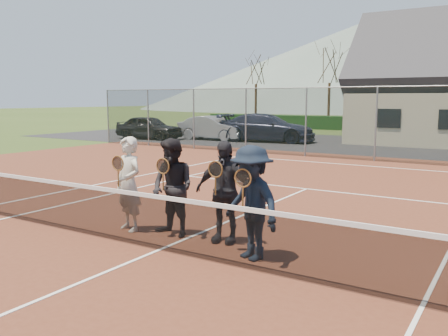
% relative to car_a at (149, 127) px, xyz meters
% --- Properties ---
extents(ground, '(220.00, 220.00, 0.00)m').
position_rel_car_a_xyz_m(ground, '(14.90, 3.13, -0.74)').
color(ground, '#304418').
rests_on(ground, ground).
extents(court_surface, '(30.00, 30.00, 0.02)m').
position_rel_car_a_xyz_m(court_surface, '(14.90, -16.87, -0.73)').
color(court_surface, '#562819').
rests_on(court_surface, ground).
extents(tarmac_carpark, '(40.00, 12.00, 0.01)m').
position_rel_car_a_xyz_m(tarmac_carpark, '(10.90, 3.13, -0.73)').
color(tarmac_carpark, black).
rests_on(tarmac_carpark, ground).
extents(hedge_row, '(40.00, 1.20, 1.10)m').
position_rel_car_a_xyz_m(hedge_row, '(14.90, 15.13, -0.19)').
color(hedge_row, black).
rests_on(hedge_row, ground).
extents(hill_west, '(110.00, 110.00, 18.00)m').
position_rel_car_a_xyz_m(hill_west, '(-10.10, 78.13, 8.26)').
color(hill_west, slate).
rests_on(hill_west, ground).
extents(car_a, '(4.45, 2.06, 1.48)m').
position_rel_car_a_xyz_m(car_a, '(0.00, 0.00, 0.00)').
color(car_a, black).
rests_on(car_a, ground).
extents(car_b, '(4.47, 1.61, 1.47)m').
position_rel_car_a_xyz_m(car_b, '(3.74, 1.65, -0.01)').
color(car_b, '#9A9DA2').
rests_on(car_b, ground).
extents(car_c, '(5.99, 3.19, 1.65)m').
position_rel_car_a_xyz_m(car_c, '(7.11, 2.31, 0.09)').
color(car_c, '#181C31').
rests_on(car_c, ground).
extents(court_markings, '(11.03, 23.83, 0.01)m').
position_rel_car_a_xyz_m(court_markings, '(14.90, -16.87, -0.71)').
color(court_markings, white).
rests_on(court_markings, court_surface).
extents(tennis_net, '(11.68, 0.08, 1.10)m').
position_rel_car_a_xyz_m(tennis_net, '(14.90, -16.87, -0.20)').
color(tennis_net, slate).
rests_on(tennis_net, ground).
extents(perimeter_fence, '(30.07, 0.07, 3.02)m').
position_rel_car_a_xyz_m(perimeter_fence, '(14.90, -3.37, 0.79)').
color(perimeter_fence, slate).
rests_on(perimeter_fence, ground).
extents(tree_a, '(3.20, 3.20, 7.77)m').
position_rel_car_a_xyz_m(tree_a, '(-1.10, 16.13, 5.05)').
color(tree_a, '#371F14').
rests_on(tree_a, ground).
extents(tree_b, '(3.20, 3.20, 7.77)m').
position_rel_car_a_xyz_m(tree_b, '(5.90, 16.13, 5.05)').
color(tree_b, '#3A2315').
rests_on(tree_b, ground).
extents(player_a, '(0.74, 0.58, 1.80)m').
position_rel_car_a_xyz_m(player_a, '(13.63, -16.21, 0.18)').
color(player_a, beige).
rests_on(player_a, court_surface).
extents(player_b, '(0.97, 0.81, 1.80)m').
position_rel_car_a_xyz_m(player_b, '(14.57, -16.05, 0.18)').
color(player_b, black).
rests_on(player_b, court_surface).
extents(player_c, '(1.12, 0.62, 1.80)m').
position_rel_car_a_xyz_m(player_c, '(15.56, -15.88, 0.18)').
color(player_c, black).
rests_on(player_c, court_surface).
extents(player_d, '(1.33, 1.06, 1.80)m').
position_rel_car_a_xyz_m(player_d, '(16.40, -16.41, 0.18)').
color(player_d, black).
rests_on(player_d, court_surface).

